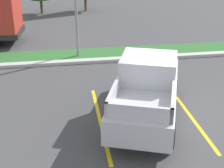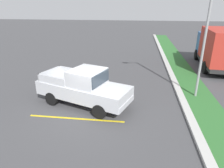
# 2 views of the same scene
# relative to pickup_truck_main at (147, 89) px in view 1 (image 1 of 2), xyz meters

# --- Properties ---
(ground_plane) EXTENTS (120.00, 120.00, 0.00)m
(ground_plane) POSITION_rel_pickup_truck_main_xyz_m (0.86, 0.53, -1.04)
(ground_plane) COLOR #424244
(parking_line_near) EXTENTS (0.12, 4.80, 0.01)m
(parking_line_near) POSITION_rel_pickup_truck_main_xyz_m (-1.57, -0.05, -1.04)
(parking_line_near) COLOR yellow
(parking_line_near) RESTS_ON ground
(parking_line_far) EXTENTS (0.12, 4.80, 0.01)m
(parking_line_far) POSITION_rel_pickup_truck_main_xyz_m (1.53, -0.05, -1.04)
(parking_line_far) COLOR yellow
(parking_line_far) RESTS_ON ground
(curb_strip) EXTENTS (56.00, 0.40, 0.15)m
(curb_strip) POSITION_rel_pickup_truck_main_xyz_m (0.86, 5.53, -0.97)
(curb_strip) COLOR #B2B2AD
(curb_strip) RESTS_ON ground
(grass_median) EXTENTS (56.00, 1.80, 0.06)m
(grass_median) POSITION_rel_pickup_truck_main_xyz_m (0.86, 6.63, -1.01)
(grass_median) COLOR #2D662D
(grass_median) RESTS_ON ground
(pickup_truck_main) EXTENTS (3.58, 5.55, 2.10)m
(pickup_truck_main) POSITION_rel_pickup_truck_main_xyz_m (0.00, 0.00, 0.00)
(pickup_truck_main) COLOR black
(pickup_truck_main) RESTS_ON ground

